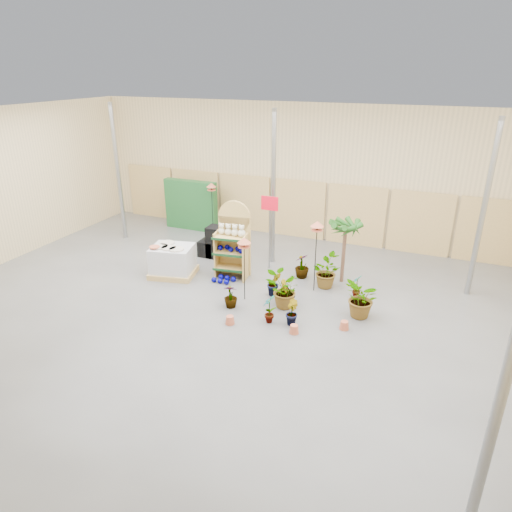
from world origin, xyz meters
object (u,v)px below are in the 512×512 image
at_px(display_shelf, 233,243).
at_px(potted_plant_2, 283,291).
at_px(bird_table_front, 244,242).
at_px(pallet_stack, 173,261).

distance_m(display_shelf, potted_plant_2, 2.37).
bearing_deg(bird_table_front, display_shelf, 125.74).
bearing_deg(potted_plant_2, bird_table_front, 178.61).
xyz_separation_m(bird_table_front, potted_plant_2, (1.05, -0.03, -1.10)).
bearing_deg(pallet_stack, bird_table_front, -25.11).
distance_m(display_shelf, pallet_stack, 1.82).
distance_m(bird_table_front, potted_plant_2, 1.52).
bearing_deg(display_shelf, pallet_stack, -165.45).
height_order(display_shelf, pallet_stack, display_shelf).
xyz_separation_m(display_shelf, potted_plant_2, (1.94, -1.26, -0.53)).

